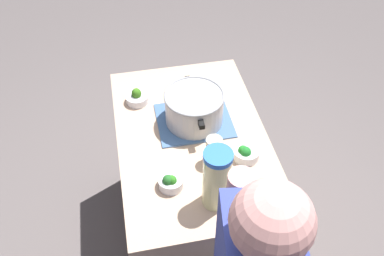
{
  "coord_description": "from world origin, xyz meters",
  "views": [
    {
      "loc": [
        1.3,
        -0.26,
        2.3
      ],
      "look_at": [
        0.0,
        0.0,
        0.95
      ],
      "focal_mm": 38.56,
      "sensor_mm": 36.0,
      "label": 1
    }
  ],
  "objects_px": {
    "broccoli_bowl_front": "(171,182)",
    "broccoli_bowl_center": "(137,97)",
    "lemonade_pitcher": "(217,179)",
    "mason_jar": "(214,150)",
    "broccoli_bowl_back": "(246,153)",
    "cooking_pot": "(194,107)"
  },
  "relations": [
    {
      "from": "broccoli_bowl_back",
      "to": "broccoli_bowl_front",
      "type": "bearing_deg",
      "value": -75.35
    },
    {
      "from": "cooking_pot",
      "to": "broccoli_bowl_center",
      "type": "xyz_separation_m",
      "value": [
        -0.19,
        -0.25,
        -0.06
      ]
    },
    {
      "from": "broccoli_bowl_front",
      "to": "broccoli_bowl_center",
      "type": "xyz_separation_m",
      "value": [
        -0.56,
        -0.08,
        -0.0
      ]
    },
    {
      "from": "cooking_pot",
      "to": "broccoli_bowl_front",
      "type": "xyz_separation_m",
      "value": [
        0.36,
        -0.17,
        -0.06
      ]
    },
    {
      "from": "broccoli_bowl_center",
      "to": "cooking_pot",
      "type": "bearing_deg",
      "value": 52.62
    },
    {
      "from": "broccoli_bowl_front",
      "to": "broccoli_bowl_back",
      "type": "bearing_deg",
      "value": 104.65
    },
    {
      "from": "cooking_pot",
      "to": "broccoli_bowl_center",
      "type": "relative_size",
      "value": 3.07
    },
    {
      "from": "broccoli_bowl_front",
      "to": "broccoli_bowl_center",
      "type": "distance_m",
      "value": 0.56
    },
    {
      "from": "lemonade_pitcher",
      "to": "broccoli_bowl_back",
      "type": "height_order",
      "value": "lemonade_pitcher"
    },
    {
      "from": "broccoli_bowl_center",
      "to": "broccoli_bowl_back",
      "type": "xyz_separation_m",
      "value": [
        0.47,
        0.43,
        0.0
      ]
    },
    {
      "from": "cooking_pot",
      "to": "mason_jar",
      "type": "distance_m",
      "value": 0.26
    },
    {
      "from": "lemonade_pitcher",
      "to": "broccoli_bowl_front",
      "type": "bearing_deg",
      "value": -123.1
    },
    {
      "from": "cooking_pot",
      "to": "mason_jar",
      "type": "height_order",
      "value": "cooking_pot"
    },
    {
      "from": "broccoli_bowl_front",
      "to": "mason_jar",
      "type": "bearing_deg",
      "value": 116.05
    },
    {
      "from": "lemonade_pitcher",
      "to": "broccoli_bowl_center",
      "type": "xyz_separation_m",
      "value": [
        -0.66,
        -0.25,
        -0.12
      ]
    },
    {
      "from": "lemonade_pitcher",
      "to": "mason_jar",
      "type": "bearing_deg",
      "value": 168.76
    },
    {
      "from": "broccoli_bowl_front",
      "to": "broccoli_bowl_back",
      "type": "relative_size",
      "value": 0.91
    },
    {
      "from": "lemonade_pitcher",
      "to": "mason_jar",
      "type": "relative_size",
      "value": 2.13
    },
    {
      "from": "lemonade_pitcher",
      "to": "broccoli_bowl_back",
      "type": "xyz_separation_m",
      "value": [
        -0.2,
        0.19,
        -0.12
      ]
    },
    {
      "from": "cooking_pot",
      "to": "mason_jar",
      "type": "bearing_deg",
      "value": 7.08
    },
    {
      "from": "mason_jar",
      "to": "broccoli_bowl_back",
      "type": "relative_size",
      "value": 1.16
    },
    {
      "from": "broccoli_bowl_back",
      "to": "broccoli_bowl_center",
      "type": "bearing_deg",
      "value": -137.17
    }
  ]
}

